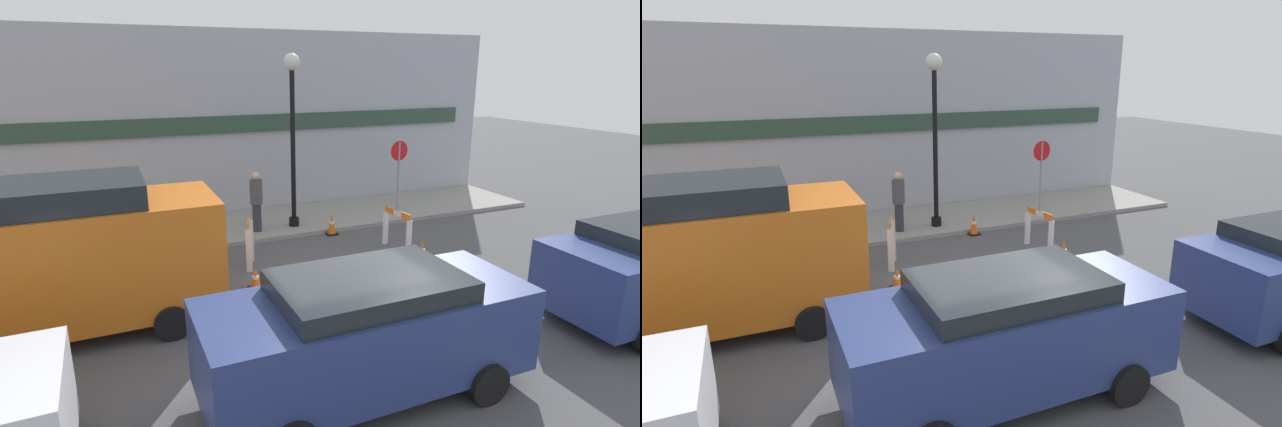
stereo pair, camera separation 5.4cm
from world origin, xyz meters
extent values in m
plane|color=#4C4C4F|center=(0.00, 0.00, 0.00)|extent=(60.00, 60.00, 0.00)
cube|color=gray|center=(0.00, 5.92, 0.06)|extent=(18.00, 2.85, 0.12)
cube|color=#A3A8B2|center=(0.00, 7.43, 2.75)|extent=(18.00, 0.12, 5.50)
cube|color=#2D4738|center=(0.00, 7.32, 2.80)|extent=(16.20, 0.10, 0.50)
cylinder|color=black|center=(1.10, 5.20, 0.24)|extent=(0.29, 0.29, 0.24)
cylinder|color=black|center=(1.10, 5.20, 2.25)|extent=(0.13, 0.13, 4.25)
sphere|color=silver|center=(1.10, 5.20, 4.55)|extent=(0.44, 0.44, 0.44)
cylinder|color=gray|center=(4.54, 5.29, 1.20)|extent=(0.06, 0.06, 2.16)
cylinder|color=red|center=(4.54, 5.29, 2.01)|extent=(0.60, 0.06, 0.60)
cube|color=white|center=(2.97, 2.25, 0.43)|extent=(0.14, 0.08, 0.86)
cube|color=white|center=(2.85, 3.15, 0.43)|extent=(0.14, 0.08, 0.86)
cube|color=orange|center=(2.91, 2.70, 0.94)|extent=(0.15, 0.96, 0.15)
cube|color=white|center=(2.91, 2.70, 0.94)|extent=(0.07, 0.29, 0.14)
cube|color=white|center=(-0.66, 3.40, 0.50)|extent=(0.14, 0.10, 0.99)
cube|color=white|center=(-0.89, 2.77, 0.50)|extent=(0.14, 0.10, 0.99)
cube|color=orange|center=(-0.77, 3.08, 1.07)|extent=(0.27, 0.70, 0.15)
cube|color=white|center=(-0.77, 3.08, 1.07)|extent=(0.10, 0.22, 0.14)
cube|color=black|center=(0.62, 0.71, 0.02)|extent=(0.30, 0.30, 0.04)
cone|color=orange|center=(0.62, 0.71, 0.29)|extent=(0.23, 0.23, 0.49)
cylinder|color=white|center=(0.62, 0.71, 0.31)|extent=(0.13, 0.13, 0.07)
cube|color=black|center=(-0.04, 0.94, 0.02)|extent=(0.30, 0.30, 0.04)
cone|color=orange|center=(-0.04, 0.94, 0.34)|extent=(0.22, 0.23, 0.60)
cylinder|color=white|center=(-0.04, 0.94, 0.37)|extent=(0.13, 0.13, 0.08)
cube|color=black|center=(0.26, 0.65, 0.02)|extent=(0.30, 0.30, 0.04)
cone|color=orange|center=(0.26, 0.65, 0.33)|extent=(0.22, 0.23, 0.58)
cylinder|color=white|center=(0.26, 0.65, 0.36)|extent=(0.13, 0.13, 0.08)
cube|color=black|center=(2.86, 1.53, 0.02)|extent=(0.30, 0.30, 0.04)
cone|color=orange|center=(2.86, 1.53, 0.34)|extent=(0.22, 0.23, 0.59)
cylinder|color=white|center=(2.86, 1.53, 0.37)|extent=(0.13, 0.13, 0.08)
cube|color=black|center=(1.90, 4.40, 0.02)|extent=(0.30, 0.30, 0.04)
cone|color=orange|center=(1.90, 4.40, 0.32)|extent=(0.23, 0.22, 0.55)
cylinder|color=white|center=(1.90, 4.40, 0.34)|extent=(0.13, 0.13, 0.08)
cube|color=black|center=(-1.03, 1.80, 0.02)|extent=(0.30, 0.30, 0.04)
cone|color=orange|center=(-1.03, 1.80, 0.25)|extent=(0.23, 0.23, 0.42)
cylinder|color=white|center=(-1.03, 1.80, 0.27)|extent=(0.13, 0.13, 0.06)
cylinder|color=#33333D|center=(-1.55, 3.38, 0.41)|extent=(0.26, 0.26, 0.82)
cylinder|color=yellow|center=(-1.55, 3.38, 1.16)|extent=(0.37, 0.37, 0.68)
sphere|color=beige|center=(-1.55, 3.38, 1.62)|extent=(0.27, 0.27, 0.23)
cylinder|color=#33333D|center=(0.01, 5.15, 0.51)|extent=(0.26, 0.26, 0.78)
cylinder|color=#4C4C51|center=(0.01, 5.15, 1.22)|extent=(0.37, 0.37, 0.65)
sphere|color=#DBAD89|center=(0.01, 5.15, 1.66)|extent=(0.24, 0.24, 0.22)
cylinder|color=black|center=(-5.04, -1.26, 0.30)|extent=(0.60, 0.18, 0.60)
cube|color=navy|center=(-0.59, -2.11, 0.90)|extent=(4.53, 1.72, 1.21)
cube|color=#1E2328|center=(-0.59, -2.11, 1.51)|extent=(2.49, 1.58, 0.54)
cylinder|color=black|center=(0.82, -1.25, 0.30)|extent=(0.60, 0.18, 0.60)
cylinder|color=black|center=(0.82, -2.97, 0.30)|extent=(0.60, 0.18, 0.60)
cylinder|color=black|center=(-1.99, -1.25, 0.30)|extent=(0.60, 0.18, 0.60)
cylinder|color=black|center=(4.04, -1.21, 0.30)|extent=(0.60, 0.18, 0.60)
cube|color=#D16619|center=(-4.49, 1.44, 1.28)|extent=(5.25, 1.95, 1.95)
cube|color=#1E2328|center=(-4.49, 1.44, 2.25)|extent=(2.89, 1.79, 0.81)
cylinder|color=black|center=(-2.87, 2.41, 0.30)|extent=(0.60, 0.18, 0.60)
cylinder|color=black|center=(-2.87, 0.46, 0.30)|extent=(0.60, 0.18, 0.60)
camera|label=1|loc=(-3.60, -7.39, 4.40)|focal=28.00mm
camera|label=2|loc=(-3.55, -7.41, 4.40)|focal=28.00mm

